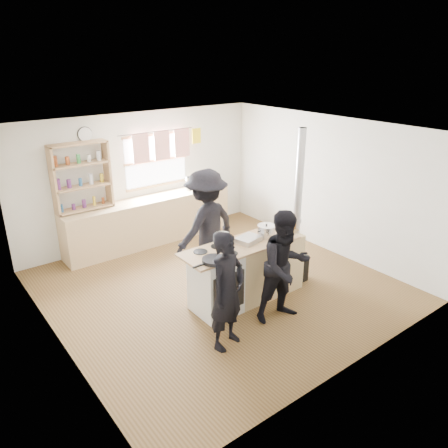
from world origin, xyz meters
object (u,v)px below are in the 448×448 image
(thermos, at_px, (188,184))
(stockpot_stove, at_px, (222,239))
(skillet_greens, at_px, (214,260))
(roast_tray, at_px, (248,239))
(flue_heater, at_px, (295,243))
(bread_board, at_px, (288,227))
(stockpot_counter, at_px, (266,231))
(cooking_island, at_px, (248,270))
(person_near_right, at_px, (285,267))
(person_far, at_px, (206,226))
(person_near_left, at_px, (227,291))

(thermos, relative_size, stockpot_stove, 1.17)
(skillet_greens, relative_size, roast_tray, 0.85)
(skillet_greens, distance_m, flue_heater, 1.78)
(bread_board, bearing_deg, stockpot_counter, 176.61)
(cooking_island, relative_size, person_near_right, 1.23)
(stockpot_stove, distance_m, flue_heater, 1.39)
(roast_tray, distance_m, person_near_right, 0.74)
(skillet_greens, distance_m, person_far, 1.32)
(person_near_right, bearing_deg, skillet_greens, 159.21)
(flue_heater, relative_size, person_near_left, 1.60)
(person_near_left, xyz_separation_m, person_far, (0.84, 1.63, 0.14))
(bread_board, distance_m, person_near_left, 1.87)
(skillet_greens, xyz_separation_m, stockpot_stove, (0.42, 0.39, 0.06))
(person_near_right, bearing_deg, person_near_left, -169.74)
(person_near_left, distance_m, person_near_right, 1.00)
(bread_board, xyz_separation_m, flue_heater, (0.19, 0.00, -0.32))
(person_near_left, relative_size, person_near_right, 0.97)
(person_far, bearing_deg, flue_heater, 127.35)
(skillet_greens, relative_size, stockpot_stove, 1.43)
(stockpot_counter, distance_m, person_far, 1.03)
(flue_heater, height_order, person_near_left, flue_heater)
(cooking_island, distance_m, stockpot_stove, 0.68)
(roast_tray, bearing_deg, stockpot_stove, 155.78)
(stockpot_stove, xyz_separation_m, flue_heater, (1.33, -0.20, -0.35))
(bread_board, relative_size, flue_heater, 0.12)
(cooking_island, xyz_separation_m, stockpot_counter, (0.35, -0.00, 0.55))
(roast_tray, distance_m, person_near_left, 1.21)
(skillet_greens, distance_m, person_near_right, 0.98)
(roast_tray, xyz_separation_m, person_near_left, (-0.95, -0.73, -0.19))
(roast_tray, distance_m, flue_heater, 1.01)
(cooking_island, distance_m, person_near_left, 1.23)
(person_near_right, distance_m, person_far, 1.64)
(thermos, bearing_deg, flue_heater, -85.63)
(thermos, relative_size, skillet_greens, 0.82)
(flue_heater, bearing_deg, bread_board, -179.57)
(bread_board, bearing_deg, flue_heater, 0.43)
(roast_tray, height_order, flue_heater, flue_heater)
(roast_tray, height_order, stockpot_stove, stockpot_stove)
(thermos, xyz_separation_m, bread_board, (0.03, -2.80, -0.06))
(bread_board, relative_size, person_near_left, 0.20)
(skillet_greens, height_order, bread_board, bread_board)
(stockpot_counter, xyz_separation_m, flue_heater, (0.62, -0.02, -0.36))
(person_near_right, bearing_deg, roast_tray, 103.74)
(bread_board, height_order, person_near_left, person_near_left)
(roast_tray, xyz_separation_m, flue_heater, (0.96, -0.04, -0.31))
(thermos, relative_size, person_far, 0.15)
(skillet_greens, xyz_separation_m, person_far, (0.67, 1.13, -0.03))
(bread_board, height_order, flue_heater, flue_heater)
(person_near_right, bearing_deg, thermos, 88.47)
(cooking_island, distance_m, stockpot_counter, 0.66)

